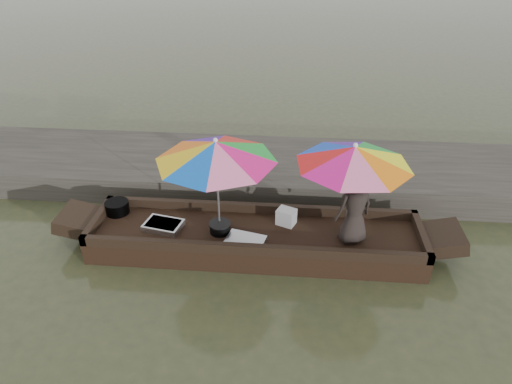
# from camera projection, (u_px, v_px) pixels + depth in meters

# --- Properties ---
(water) EXTENTS (80.00, 80.00, 0.00)m
(water) POSITION_uv_depth(u_px,v_px,m) (255.00, 249.00, 7.25)
(water) COLOR #343A23
(water) RESTS_ON ground
(dock) EXTENTS (22.00, 2.20, 0.50)m
(dock) POSITION_uv_depth(u_px,v_px,m) (265.00, 170.00, 9.00)
(dock) COLOR #2D2B26
(dock) RESTS_ON ground
(boat_hull) EXTENTS (5.11, 1.20, 0.35)m
(boat_hull) POSITION_uv_depth(u_px,v_px,m) (255.00, 240.00, 7.16)
(boat_hull) COLOR black
(boat_hull) RESTS_ON water
(cooking_pot) EXTENTS (0.38, 0.38, 0.20)m
(cooking_pot) POSITION_uv_depth(u_px,v_px,m) (117.00, 207.00, 7.47)
(cooking_pot) COLOR black
(cooking_pot) RESTS_ON boat_hull
(tray_crayfish) EXTENTS (0.64, 0.51, 0.09)m
(tray_crayfish) POSITION_uv_depth(u_px,v_px,m) (163.00, 225.00, 7.13)
(tray_crayfish) COLOR silver
(tray_crayfish) RESTS_ON boat_hull
(tray_scallop) EXTENTS (0.65, 0.52, 0.06)m
(tray_scallop) POSITION_uv_depth(u_px,v_px,m) (245.00, 241.00, 6.80)
(tray_scallop) COLOR silver
(tray_scallop) RESTS_ON boat_hull
(charcoal_grill) EXTENTS (0.32, 0.32, 0.15)m
(charcoal_grill) POSITION_uv_depth(u_px,v_px,m) (220.00, 228.00, 7.01)
(charcoal_grill) COLOR black
(charcoal_grill) RESTS_ON boat_hull
(supply_bag) EXTENTS (0.34, 0.31, 0.26)m
(supply_bag) POSITION_uv_depth(u_px,v_px,m) (286.00, 217.00, 7.18)
(supply_bag) COLOR silver
(supply_bag) RESTS_ON boat_hull
(vendor) EXTENTS (0.68, 0.59, 1.17)m
(vendor) POSITION_uv_depth(u_px,v_px,m) (355.00, 207.00, 6.58)
(vendor) COLOR black
(vendor) RESTS_ON boat_hull
(umbrella_bow) EXTENTS (1.79, 1.79, 1.55)m
(umbrella_bow) POSITION_uv_depth(u_px,v_px,m) (218.00, 187.00, 6.71)
(umbrella_bow) COLOR green
(umbrella_bow) RESTS_ON boat_hull
(umbrella_stern) EXTENTS (2.05, 2.05, 1.55)m
(umbrella_stern) POSITION_uv_depth(u_px,v_px,m) (350.00, 192.00, 6.57)
(umbrella_stern) COLOR #FFF914
(umbrella_stern) RESTS_ON boat_hull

